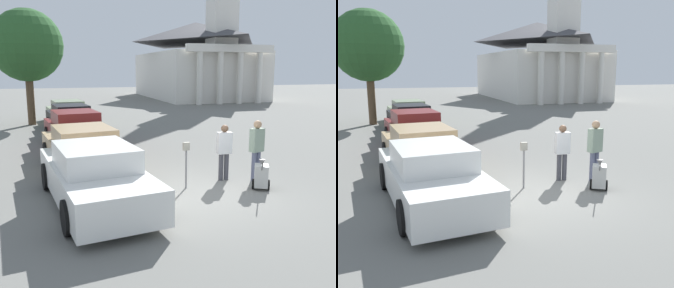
{
  "view_description": "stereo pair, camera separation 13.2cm",
  "coord_description": "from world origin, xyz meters",
  "views": [
    {
      "loc": [
        -3.82,
        -8.68,
        3.24
      ],
      "look_at": [
        -0.64,
        1.51,
        1.1
      ],
      "focal_mm": 40.0,
      "sensor_mm": 36.0,
      "label": 1
    },
    {
      "loc": [
        -3.69,
        -8.72,
        3.24
      ],
      "look_at": [
        -0.64,
        1.51,
        1.1
      ],
      "focal_mm": 40.0,
      "sensor_mm": 36.0,
      "label": 2
    }
  ],
  "objects": [
    {
      "name": "church",
      "position": [
        12.32,
        32.09,
        4.61
      ],
      "size": [
        10.45,
        18.13,
        20.05
      ],
      "color": "silver",
      "rests_on": "ground_plane"
    },
    {
      "name": "person_supervisor",
      "position": [
        1.85,
        0.77,
        1.02
      ],
      "size": [
        0.47,
        0.33,
        1.79
      ],
      "rotation": [
        0.0,
        0.0,
        3.44
      ],
      "color": "#515670",
      "rests_on": "ground_plane"
    },
    {
      "name": "person_worker",
      "position": [
        0.95,
        1.07,
        0.94
      ],
      "size": [
        0.43,
        0.24,
        1.66
      ],
      "rotation": [
        0.0,
        0.0,
        3.1
      ],
      "color": "#3F3F47",
      "rests_on": "ground_plane"
    },
    {
      "name": "parking_meter",
      "position": [
        -0.39,
        0.65,
        0.91
      ],
      "size": [
        0.18,
        0.09,
        1.29
      ],
      "color": "slate",
      "rests_on": "ground_plane"
    },
    {
      "name": "parked_car_maroon",
      "position": [
        -2.93,
        7.3,
        0.72
      ],
      "size": [
        2.54,
        5.14,
        1.54
      ],
      "rotation": [
        0.0,
        0.0,
        0.13
      ],
      "color": "maroon",
      "rests_on": "ground_plane"
    },
    {
      "name": "parked_car_white",
      "position": [
        -2.93,
        0.19,
        0.7
      ],
      "size": [
        2.56,
        5.32,
        1.49
      ],
      "rotation": [
        0.0,
        0.0,
        0.13
      ],
      "color": "silver",
      "rests_on": "ground_plane"
    },
    {
      "name": "parked_car_tan",
      "position": [
        -2.93,
        3.35,
        0.69
      ],
      "size": [
        2.58,
        5.26,
        1.45
      ],
      "rotation": [
        0.0,
        0.0,
        0.13
      ],
      "color": "tan",
      "rests_on": "ground_plane"
    },
    {
      "name": "parked_car_sage",
      "position": [
        -2.93,
        14.55,
        0.65
      ],
      "size": [
        2.49,
        5.34,
        1.41
      ],
      "rotation": [
        0.0,
        0.0,
        0.13
      ],
      "color": "gray",
      "rests_on": "ground_plane"
    },
    {
      "name": "shade_tree",
      "position": [
        -4.96,
        14.78,
        4.55
      ],
      "size": [
        4.1,
        4.1,
        6.62
      ],
      "color": "brown",
      "rests_on": "ground_plane"
    },
    {
      "name": "ground_plane",
      "position": [
        0.0,
        0.0,
        0.0
      ],
      "size": [
        120.0,
        120.0,
        0.0
      ],
      "primitive_type": "plane",
      "color": "slate"
    },
    {
      "name": "equipment_cart",
      "position": [
        1.54,
        -0.05,
        0.39
      ],
      "size": [
        0.66,
        0.95,
        1.0
      ],
      "rotation": [
        0.0,
        0.0,
        -0.52
      ],
      "color": "#B2B2AD",
      "rests_on": "ground_plane"
    },
    {
      "name": "parked_car_black",
      "position": [
        -2.93,
        10.85,
        0.7
      ],
      "size": [
        2.43,
        5.2,
        1.48
      ],
      "rotation": [
        0.0,
        0.0,
        0.13
      ],
      "color": "black",
      "rests_on": "ground_plane"
    }
  ]
}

